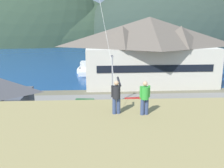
% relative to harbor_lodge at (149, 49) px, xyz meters
% --- Properties ---
extents(ground_plane, '(600.00, 600.00, 0.00)m').
position_rel_harbor_lodge_xyz_m(ground_plane, '(-7.03, -22.07, -6.07)').
color(ground_plane, '#66604C').
extents(parking_lot_pad, '(40.00, 20.00, 0.10)m').
position_rel_harbor_lodge_xyz_m(parking_lot_pad, '(-7.03, -17.07, -6.02)').
color(parking_lot_pad, gray).
rests_on(parking_lot_pad, ground).
extents(bay_water, '(360.00, 84.00, 0.03)m').
position_rel_harbor_lodge_xyz_m(bay_water, '(-7.03, 37.93, -6.05)').
color(bay_water, navy).
rests_on(bay_water, ground).
extents(far_hill_west_ridge, '(89.47, 52.32, 79.10)m').
position_rel_harbor_lodge_xyz_m(far_hill_west_ridge, '(-48.74, 87.37, -6.07)').
color(far_hill_west_ridge, '#334733').
rests_on(far_hill_west_ridge, ground).
extents(far_hill_east_peak, '(104.64, 63.59, 55.23)m').
position_rel_harbor_lodge_xyz_m(far_hill_east_peak, '(-42.51, 95.19, -6.07)').
color(far_hill_east_peak, '#334733').
rests_on(far_hill_east_peak, ground).
extents(far_hill_center_saddle, '(89.50, 57.14, 60.34)m').
position_rel_harbor_lodge_xyz_m(far_hill_center_saddle, '(26.12, 86.34, -6.07)').
color(far_hill_center_saddle, '#2D3D33').
rests_on(far_hill_center_saddle, ground).
extents(harbor_lodge, '(22.78, 12.31, 11.34)m').
position_rel_harbor_lodge_xyz_m(harbor_lodge, '(0.00, 0.00, 0.00)').
color(harbor_lodge, beige).
rests_on(harbor_lodge, ground).
extents(storage_shed_waterside, '(5.19, 4.66, 4.49)m').
position_rel_harbor_lodge_xyz_m(storage_shed_waterside, '(-6.60, -1.42, -3.74)').
color(storage_shed_waterside, '#338475').
rests_on(storage_shed_waterside, ground).
extents(wharf_dock, '(3.20, 10.71, 0.70)m').
position_rel_harbor_lodge_xyz_m(wharf_dock, '(-8.11, 11.94, -5.72)').
color(wharf_dock, '#70604C').
rests_on(wharf_dock, ground).
extents(moored_boat_wharfside, '(2.41, 7.16, 2.16)m').
position_rel_harbor_lodge_xyz_m(moored_boat_wharfside, '(-11.59, 9.28, -5.35)').
color(moored_boat_wharfside, silver).
rests_on(moored_boat_wharfside, ground).
extents(moored_boat_outer_mooring, '(2.51, 7.14, 2.16)m').
position_rel_harbor_lodge_xyz_m(moored_boat_outer_mooring, '(-4.63, 13.72, -5.35)').
color(moored_boat_outer_mooring, navy).
rests_on(moored_boat_outer_mooring, ground).
extents(moored_boat_inner_slip, '(3.14, 7.63, 2.16)m').
position_rel_harbor_lodge_xyz_m(moored_boat_inner_slip, '(-11.65, 12.21, -5.35)').
color(moored_boat_inner_slip, silver).
rests_on(moored_boat_inner_slip, ground).
extents(parked_car_back_row_left, '(4.29, 2.24, 1.82)m').
position_rel_harbor_lodge_xyz_m(parked_car_back_row_left, '(4.25, -16.63, -5.00)').
color(parked_car_back_row_left, '#236633').
rests_on(parked_car_back_row_left, parking_lot_pad).
extents(parked_car_lone_by_shed, '(4.36, 2.38, 1.82)m').
position_rel_harbor_lodge_xyz_m(parked_car_lone_by_shed, '(-4.67, -15.30, -5.00)').
color(parked_car_lone_by_shed, red).
rests_on(parked_car_lone_by_shed, parking_lot_pad).
extents(parked_car_mid_row_near, '(4.34, 2.34, 1.82)m').
position_rel_harbor_lodge_xyz_m(parked_car_mid_row_near, '(-10.22, -15.47, -5.00)').
color(parked_car_mid_row_near, '#236633').
rests_on(parked_car_mid_row_near, parking_lot_pad).
extents(parked_car_front_row_end, '(4.31, 2.27, 1.82)m').
position_rel_harbor_lodge_xyz_m(parked_car_front_row_end, '(-11.16, -21.14, -5.00)').
color(parked_car_front_row_end, navy).
rests_on(parked_car_front_row_end, parking_lot_pad).
extents(parked_car_mid_row_far, '(4.24, 2.13, 1.82)m').
position_rel_harbor_lodge_xyz_m(parked_car_mid_row_far, '(0.83, -20.39, -5.00)').
color(parked_car_mid_row_far, '#B28923').
rests_on(parked_car_mid_row_far, parking_lot_pad).
extents(parked_car_back_row_right, '(4.22, 2.09, 1.82)m').
position_rel_harbor_lodge_xyz_m(parked_car_back_row_right, '(-3.78, -21.64, -5.00)').
color(parked_car_back_row_right, black).
rests_on(parked_car_back_row_right, parking_lot_pad).
extents(parking_light_pole, '(0.24, 0.78, 6.28)m').
position_rel_harbor_lodge_xyz_m(parking_light_pole, '(-6.95, -11.50, -2.30)').
color(parking_light_pole, '#ADADB2').
rests_on(parking_light_pole, parking_lot_pad).
extents(person_kite_flyer, '(0.52, 0.69, 1.86)m').
position_rel_harbor_lodge_xyz_m(person_kite_flyer, '(-7.78, -29.70, 0.66)').
color(person_kite_flyer, '#384770').
rests_on(person_kite_flyer, grassy_hill_foreground).
extents(person_companion, '(0.54, 0.40, 1.74)m').
position_rel_harbor_lodge_xyz_m(person_companion, '(-6.36, -29.92, 0.64)').
color(person_companion, '#384770').
rests_on(person_companion, grassy_hill_foreground).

